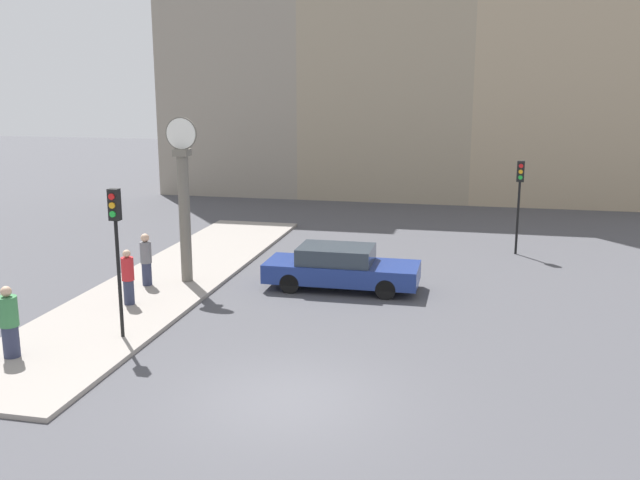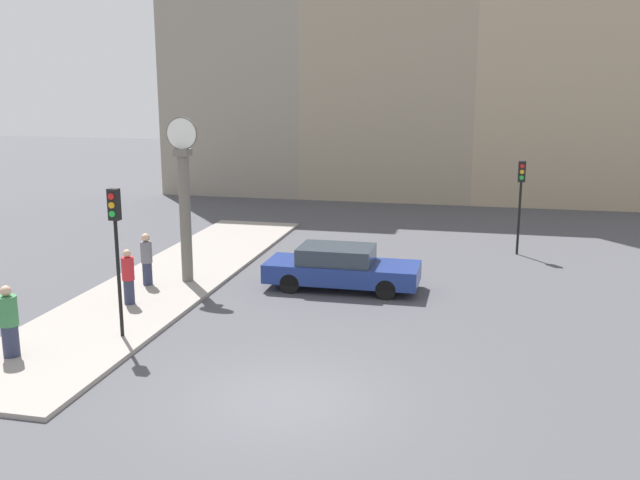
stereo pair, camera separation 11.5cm
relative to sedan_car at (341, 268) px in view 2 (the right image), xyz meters
The scene contains 10 objects.
ground_plane 7.98m from the sedan_car, 86.77° to the right, with size 120.00×120.00×0.00m, color #47474C.
sidewalk_corner 5.57m from the sedan_car, behind, with size 3.62×19.04×0.11m, color gray.
building_row 19.89m from the sedan_car, 87.42° to the left, with size 27.74×5.00×17.32m.
sedan_car is the anchor object (origin of this frame).
traffic_light_near 7.43m from the sedan_car, 128.22° to the right, with size 0.26×0.24×3.69m.
traffic_light_far 8.23m from the sedan_car, 46.66° to the left, with size 0.26×0.24×3.46m.
street_clock 5.23m from the sedan_car, behind, with size 1.00×0.45×5.12m.
pedestrian_green_hoodie 9.67m from the sedan_car, 130.36° to the right, with size 0.44×0.44×1.68m.
pedestrian_red_top 6.33m from the sedan_car, 150.00° to the right, with size 0.35×0.35×1.58m.
pedestrian_grey_jacket 5.99m from the sedan_car, 167.71° to the right, with size 0.35×0.35×1.63m.
Camera 2 is at (3.64, -12.88, 6.32)m, focal length 40.00 mm.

